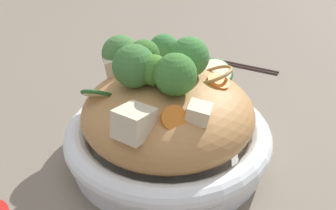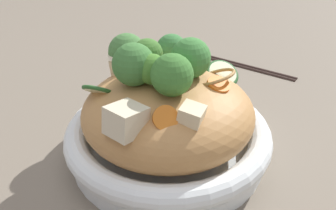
{
  "view_description": "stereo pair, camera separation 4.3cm",
  "coord_description": "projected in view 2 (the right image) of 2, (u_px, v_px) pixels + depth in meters",
  "views": [
    {
      "loc": [
        0.36,
        -0.09,
        0.29
      ],
      "look_at": [
        0.0,
        0.0,
        0.07
      ],
      "focal_mm": 37.74,
      "sensor_mm": 36.0,
      "label": 1
    },
    {
      "loc": [
        0.37,
        -0.05,
        0.29
      ],
      "look_at": [
        0.0,
        0.0,
        0.07
      ],
      "focal_mm": 37.74,
      "sensor_mm": 36.0,
      "label": 2
    }
  ],
  "objects": [
    {
      "name": "ground_plane",
      "position": [
        168.0,
        153.0,
        0.47
      ],
      "size": [
        3.0,
        3.0,
        0.0
      ],
      "primitive_type": "plane",
      "color": "#766A5A"
    },
    {
      "name": "broccoli_florets",
      "position": [
        155.0,
        60.0,
        0.42
      ],
      "size": [
        0.18,
        0.13,
        0.08
      ],
      "color": "#9DB574",
      "rests_on": "serving_bowl"
    },
    {
      "name": "zucchini_slices",
      "position": [
        175.0,
        80.0,
        0.44
      ],
      "size": [
        0.07,
        0.21,
        0.03
      ],
      "color": "beige",
      "rests_on": "serving_bowl"
    },
    {
      "name": "serving_bowl",
      "position": [
        168.0,
        138.0,
        0.45
      ],
      "size": [
        0.26,
        0.26,
        0.05
      ],
      "color": "white",
      "rests_on": "ground_plane"
    },
    {
      "name": "carrot_coins",
      "position": [
        191.0,
        88.0,
        0.41
      ],
      "size": [
        0.16,
        0.1,
        0.02
      ],
      "color": "orange",
      "rests_on": "serving_bowl"
    },
    {
      "name": "chopsticks_pair",
      "position": [
        245.0,
        65.0,
        0.7
      ],
      "size": [
        0.15,
        0.16,
        0.01
      ],
      "color": "black",
      "rests_on": "ground_plane"
    },
    {
      "name": "noodle_heap",
      "position": [
        168.0,
        111.0,
        0.43
      ],
      "size": [
        0.21,
        0.21,
        0.1
      ],
      "color": "#B68148",
      "rests_on": "serving_bowl"
    },
    {
      "name": "chicken_chunks",
      "position": [
        135.0,
        86.0,
        0.41
      ],
      "size": [
        0.17,
        0.11,
        0.04
      ],
      "color": "beige",
      "rests_on": "serving_bowl"
    }
  ]
}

